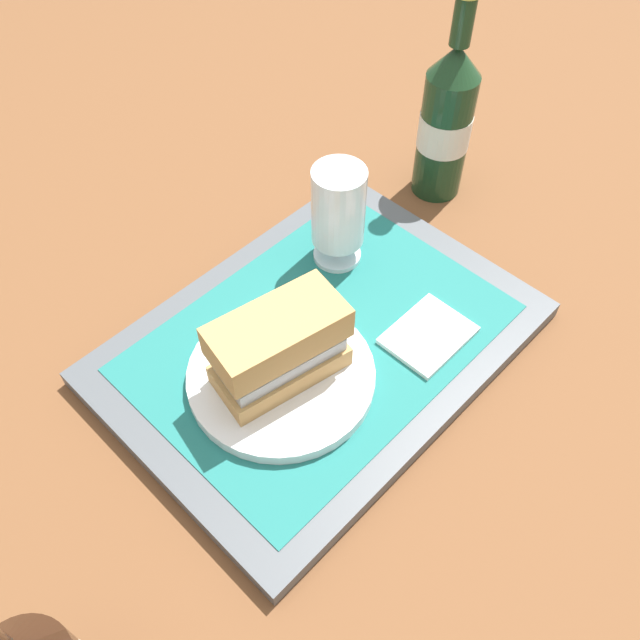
% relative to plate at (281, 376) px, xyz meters
% --- Properties ---
extents(ground_plane, '(3.00, 3.00, 0.00)m').
position_rel_plate_xyz_m(ground_plane, '(0.07, 0.01, -0.03)').
color(ground_plane, brown).
extents(tray, '(0.44, 0.32, 0.02)m').
position_rel_plate_xyz_m(tray, '(0.07, 0.01, -0.02)').
color(tray, '#4C5156').
rests_on(tray, ground_plane).
extents(placemat, '(0.38, 0.27, 0.00)m').
position_rel_plate_xyz_m(placemat, '(0.07, 0.01, -0.01)').
color(placemat, '#1E6B66').
rests_on(placemat, tray).
extents(plate, '(0.19, 0.19, 0.01)m').
position_rel_plate_xyz_m(plate, '(0.00, 0.00, 0.00)').
color(plate, white).
rests_on(plate, placemat).
extents(sandwich, '(0.14, 0.09, 0.08)m').
position_rel_plate_xyz_m(sandwich, '(0.00, -0.00, 0.05)').
color(sandwich, tan).
rests_on(sandwich, plate).
extents(beer_glass, '(0.06, 0.06, 0.12)m').
position_rel_plate_xyz_m(beer_glass, '(0.17, 0.08, 0.06)').
color(beer_glass, silver).
rests_on(beer_glass, placemat).
extents(napkin_folded, '(0.09, 0.07, 0.01)m').
position_rel_plate_xyz_m(napkin_folded, '(0.15, -0.07, -0.00)').
color(napkin_folded, white).
rests_on(napkin_folded, placemat).
extents(beer_bottle, '(0.07, 0.07, 0.27)m').
position_rel_plate_xyz_m(beer_bottle, '(0.37, 0.09, 0.08)').
color(beer_bottle, '#19381E').
rests_on(beer_bottle, ground_plane).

